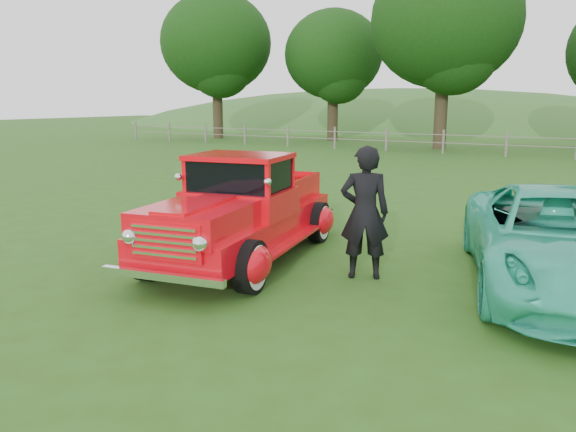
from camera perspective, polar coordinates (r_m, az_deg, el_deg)
The scene contains 9 objects.
ground at distance 8.15m, azimuth -4.09°, elevation -7.18°, with size 140.00×140.00×0.00m, color #2B4F15.
distant_hills at distance 66.77m, azimuth 22.55°, elevation 4.60°, with size 116.00×60.00×18.00m.
fence_line at distance 28.79m, azimuth 21.32°, elevation 6.83°, with size 48.00×0.12×1.20m.
tree_far_west at distance 40.69m, azimuth -7.31°, elevation 17.00°, with size 7.60×7.60×9.93m.
tree_mid_west at distance 38.18m, azimuth 4.65°, elevation 16.01°, with size 6.40×6.40×8.46m.
tree_near_west at distance 32.74m, azimuth 15.74°, elevation 18.56°, with size 8.00×8.00×10.42m.
red_pickup at distance 9.35m, azimuth -4.67°, elevation 0.32°, with size 2.80×5.20×1.78m.
teal_sedan at distance 8.72m, azimuth 26.04°, elevation -2.27°, with size 2.35×5.11×1.42m, color #2FBE9A.
man at distance 8.38m, azimuth 7.79°, elevation 0.33°, with size 0.73×0.48×1.99m, color black.
Camera 1 is at (4.34, -6.39, 2.63)m, focal length 35.00 mm.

